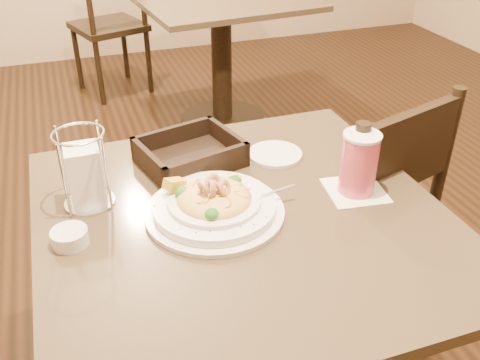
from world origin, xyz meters
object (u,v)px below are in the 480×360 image
object	(u,v)px
drink_glass	(359,164)
napkin_caddy	(85,174)
main_table	(243,294)
bread_basket	(190,155)
dining_chair_far	(111,21)
butter_ramekin	(70,237)
pasta_bowl	(214,204)
background_table	(221,39)
side_plate	(275,154)
dining_chair_near	(356,222)

from	to	relation	value
drink_glass	napkin_caddy	bearing A→B (deg)	165.40
main_table	bread_basket	bearing A→B (deg)	101.29
dining_chair_far	butter_ramekin	bearing A→B (deg)	63.69
pasta_bowl	bread_basket	size ratio (longest dim) A/B	1.23
background_table	drink_glass	distance (m)	2.05
dining_chair_far	drink_glass	size ratio (longest dim) A/B	6.08
bread_basket	side_plate	bearing A→B (deg)	-9.05
background_table	side_plate	bearing A→B (deg)	-102.79
dining_chair_far	background_table	bearing A→B (deg)	111.04
main_table	dining_chair_near	bearing A→B (deg)	24.57
main_table	background_table	bearing A→B (deg)	74.00
butter_ramekin	side_plate	bearing A→B (deg)	20.83
bread_basket	butter_ramekin	world-z (taller)	bread_basket
drink_glass	butter_ramekin	distance (m)	0.66
dining_chair_near	drink_glass	world-z (taller)	dining_chair_near
dining_chair_near	side_plate	distance (m)	0.38
background_table	drink_glass	bearing A→B (deg)	-98.21
pasta_bowl	side_plate	size ratio (longest dim) A/B	2.42
dining_chair_near	napkin_caddy	world-z (taller)	napkin_caddy
side_plate	dining_chair_near	bearing A→B (deg)	-6.38
drink_glass	napkin_caddy	world-z (taller)	napkin_caddy
dining_chair_far	side_plate	distance (m)	2.47
side_plate	butter_ramekin	xyz separation A→B (m)	(-0.54, -0.21, 0.01)
dining_chair_near	pasta_bowl	distance (m)	0.60
bread_basket	side_plate	distance (m)	0.23
dining_chair_far	bread_basket	world-z (taller)	dining_chair_far
bread_basket	dining_chair_near	bearing A→B (deg)	-7.62
dining_chair_near	bread_basket	distance (m)	0.57
side_plate	butter_ramekin	bearing A→B (deg)	-159.17
pasta_bowl	butter_ramekin	bearing A→B (deg)	-179.49
drink_glass	side_plate	world-z (taller)	drink_glass
dining_chair_far	napkin_caddy	bearing A→B (deg)	64.39
main_table	butter_ramekin	world-z (taller)	butter_ramekin
main_table	dining_chair_far	size ratio (longest dim) A/B	0.97
background_table	napkin_caddy	size ratio (longest dim) A/B	5.36
background_table	side_plate	world-z (taller)	side_plate
dining_chair_near	pasta_bowl	bearing A→B (deg)	2.81
dining_chair_near	napkin_caddy	size ratio (longest dim) A/B	5.05
bread_basket	background_table	bearing A→B (deg)	70.18
background_table	bread_basket	bearing A→B (deg)	-109.82
background_table	butter_ramekin	bearing A→B (deg)	-115.52
main_table	drink_glass	distance (m)	0.43
pasta_bowl	drink_glass	distance (m)	0.35
bread_basket	drink_glass	bearing A→B (deg)	-37.59
main_table	dining_chair_far	distance (m)	2.68
drink_glass	main_table	bearing A→B (deg)	-179.51
drink_glass	napkin_caddy	distance (m)	0.62
main_table	bread_basket	xyz separation A→B (m)	(-0.05, 0.26, 0.26)
dining_chair_near	background_table	bearing A→B (deg)	-111.16
drink_glass	bread_basket	bearing A→B (deg)	142.41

